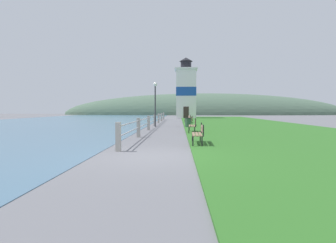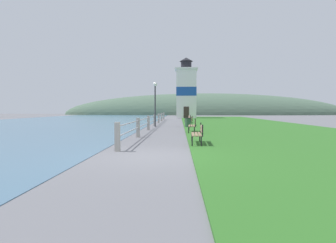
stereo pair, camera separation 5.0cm
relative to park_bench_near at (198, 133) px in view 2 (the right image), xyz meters
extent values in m
plane|color=slate|center=(-1.83, -2.91, -0.54)|extent=(160.00, 160.00, 0.00)
cube|color=#2D6623|center=(5.58, 14.95, -0.51)|extent=(12.00, 53.58, 0.06)
cube|color=#476B84|center=(-15.74, 14.95, -0.53)|extent=(24.00, 85.73, 0.01)
cube|color=#A8A399|center=(-3.14, -1.91, 0.01)|extent=(0.18, 0.18, 1.09)
cube|color=#A8A399|center=(-3.14, 2.98, 0.01)|extent=(0.18, 0.18, 1.09)
cube|color=#A8A399|center=(-3.14, 7.88, 0.01)|extent=(0.18, 0.18, 1.09)
cube|color=#A8A399|center=(-3.14, 12.77, 0.01)|extent=(0.18, 0.18, 1.09)
cube|color=#A8A399|center=(-3.14, 17.67, 0.01)|extent=(0.18, 0.18, 1.09)
cube|color=#A8A399|center=(-3.14, 22.56, 0.01)|extent=(0.18, 0.18, 1.09)
cube|color=#A8A399|center=(-3.14, 27.45, 0.01)|extent=(0.18, 0.18, 1.09)
cylinder|color=#B2B2B7|center=(-3.14, 12.77, 0.39)|extent=(0.06, 29.36, 0.06)
cylinder|color=#B2B2B7|center=(-3.14, 12.77, 0.01)|extent=(0.06, 29.36, 0.06)
cube|color=#846B51|center=(-0.24, 0.01, -0.07)|extent=(0.18, 1.70, 0.04)
cube|color=#846B51|center=(-0.09, 0.00, -0.07)|extent=(0.18, 1.70, 0.04)
cube|color=#846B51|center=(0.06, 0.00, -0.07)|extent=(0.18, 1.70, 0.04)
cube|color=#846B51|center=(0.14, -0.01, 0.25)|extent=(0.12, 1.70, 0.11)
cube|color=#846B51|center=(0.14, -0.01, 0.09)|extent=(0.12, 1.70, 0.11)
cube|color=black|center=(-0.31, -0.81, -0.31)|extent=(0.05, 0.05, 0.45)
cube|color=black|center=(-0.24, 0.84, -0.31)|extent=(0.05, 0.05, 0.45)
cube|color=black|center=(0.06, -0.83, -0.31)|extent=(0.05, 0.05, 0.45)
cube|color=black|center=(0.13, 0.82, -0.31)|extent=(0.05, 0.05, 0.45)
cube|color=black|center=(0.11, -0.83, 0.16)|extent=(0.05, 0.05, 0.49)
cube|color=black|center=(0.18, 0.82, 0.16)|extent=(0.05, 0.05, 0.49)
cube|color=#846B51|center=(-0.16, 5.88, -0.07)|extent=(0.22, 1.97, 0.04)
cube|color=#846B51|center=(-0.01, 5.87, -0.07)|extent=(0.22, 1.97, 0.04)
cube|color=#846B51|center=(0.13, 5.87, -0.07)|extent=(0.22, 1.97, 0.04)
cube|color=#846B51|center=(0.22, 5.86, 0.25)|extent=(0.16, 1.97, 0.11)
cube|color=#846B51|center=(0.22, 5.86, 0.09)|extent=(0.16, 1.97, 0.11)
cube|color=black|center=(-0.25, 4.93, -0.31)|extent=(0.05, 0.05, 0.45)
cube|color=black|center=(-0.15, 6.84, -0.31)|extent=(0.05, 0.05, 0.45)
cube|color=black|center=(0.12, 4.91, -0.31)|extent=(0.05, 0.05, 0.45)
cube|color=black|center=(0.22, 6.82, -0.31)|extent=(0.05, 0.05, 0.45)
cube|color=black|center=(0.17, 4.90, 0.16)|extent=(0.05, 0.05, 0.49)
cube|color=black|center=(0.27, 6.82, 0.16)|extent=(0.05, 0.05, 0.49)
cube|color=#846B51|center=(-0.06, 12.74, -0.07)|extent=(0.34, 1.97, 0.04)
cube|color=#846B51|center=(0.08, 12.73, -0.07)|extent=(0.34, 1.97, 0.04)
cube|color=#846B51|center=(0.23, 12.71, -0.07)|extent=(0.34, 1.97, 0.04)
cube|color=#846B51|center=(0.32, 12.70, 0.25)|extent=(0.28, 1.96, 0.11)
cube|color=#846B51|center=(0.32, 12.70, 0.09)|extent=(0.28, 1.96, 0.11)
cube|color=black|center=(-0.21, 11.79, -0.31)|extent=(0.06, 0.06, 0.45)
cube|color=black|center=(0.01, 13.70, -0.31)|extent=(0.06, 0.06, 0.45)
cube|color=black|center=(0.16, 11.75, -0.31)|extent=(0.06, 0.06, 0.45)
cube|color=black|center=(0.38, 13.66, -0.31)|extent=(0.06, 0.06, 0.45)
cube|color=black|center=(0.21, 11.75, 0.16)|extent=(0.06, 0.06, 0.49)
cube|color=black|center=(0.43, 13.65, 0.16)|extent=(0.06, 0.06, 0.49)
cube|color=#846B51|center=(-0.06, 17.90, -0.07)|extent=(0.26, 1.72, 0.04)
cube|color=#846B51|center=(0.08, 17.91, -0.07)|extent=(0.26, 1.72, 0.04)
cube|color=#846B51|center=(0.23, 17.92, -0.07)|extent=(0.26, 1.72, 0.04)
cube|color=#846B51|center=(0.32, 17.93, 0.25)|extent=(0.20, 1.71, 0.11)
cube|color=#846B51|center=(0.32, 17.93, 0.09)|extent=(0.20, 1.71, 0.11)
cube|color=black|center=(-0.03, 17.06, -0.31)|extent=(0.05, 0.05, 0.45)
cube|color=black|center=(-0.17, 18.72, -0.31)|extent=(0.05, 0.05, 0.45)
cube|color=black|center=(0.34, 17.10, -0.31)|extent=(0.05, 0.05, 0.45)
cube|color=black|center=(0.20, 18.75, -0.31)|extent=(0.05, 0.05, 0.45)
cube|color=black|center=(0.39, 17.10, 0.16)|extent=(0.05, 0.05, 0.49)
cube|color=black|center=(0.24, 18.76, 0.16)|extent=(0.05, 0.05, 0.49)
cube|color=white|center=(0.36, 34.30, 3.62)|extent=(3.36, 3.36, 8.31)
cube|color=#194799|center=(0.36, 34.30, 4.04)|extent=(3.40, 3.40, 1.50)
cube|color=white|center=(0.36, 34.30, 7.90)|extent=(3.87, 3.87, 0.25)
cylinder|color=black|center=(0.36, 34.30, 8.65)|extent=(1.85, 1.85, 1.25)
cone|color=black|center=(0.36, 34.30, 9.62)|extent=(2.31, 2.31, 0.69)
cube|color=#332823|center=(0.36, 32.60, 0.46)|extent=(0.90, 0.06, 2.00)
cylinder|color=#2D5138|center=(-0.10, 10.74, -0.14)|extent=(0.50, 0.50, 0.80)
cylinder|color=black|center=(-0.10, 10.74, 0.28)|extent=(0.54, 0.54, 0.04)
cylinder|color=#333338|center=(-2.99, 11.80, 1.26)|extent=(0.12, 0.12, 3.60)
sphere|color=white|center=(-2.99, 11.80, 3.24)|extent=(0.36, 0.36, 0.36)
ellipsoid|color=#4C6651|center=(6.17, 62.81, -0.54)|extent=(80.00, 16.00, 12.00)
camera|label=1|loc=(-0.89, -11.51, 1.04)|focal=28.00mm
camera|label=2|loc=(-0.84, -11.50, 1.04)|focal=28.00mm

